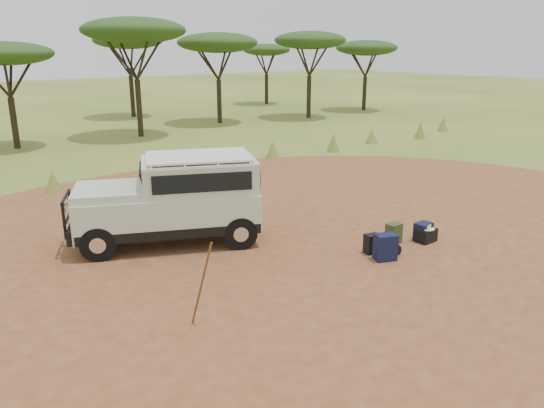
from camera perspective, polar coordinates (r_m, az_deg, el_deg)
ground at (r=12.25m, az=4.22°, el=-5.46°), size 140.00×140.00×0.00m
dirt_clearing at (r=12.25m, az=4.22°, el=-5.44°), size 23.00×23.00×0.01m
grass_fringe at (r=19.19m, az=-13.13°, el=3.61°), size 36.60×1.60×0.90m
acacia_treeline at (r=29.40m, az=-22.26°, el=16.04°), size 46.70×13.20×6.26m
safari_vehicle at (r=12.84m, az=-10.46°, el=0.24°), size 4.67×3.40×2.14m
walking_staff at (r=9.07m, az=-7.57°, el=-8.52°), size 0.30×0.37×1.54m
backpack_black at (r=12.43m, az=10.72°, el=-4.23°), size 0.38×0.32×0.46m
backpack_navy at (r=12.08m, az=12.09°, el=-4.58°), size 0.55×0.48×0.60m
backpack_olive at (r=13.15m, az=12.95°, el=-3.10°), size 0.36×0.26×0.50m
duffel_navy at (r=13.50m, az=15.94°, el=-2.90°), size 0.42×0.32×0.46m
hard_case at (r=13.47m, az=16.25°, el=-3.25°), size 0.49×0.35×0.34m
stuff_sack at (r=12.51m, az=12.92°, el=-4.71°), size 0.33×0.33×0.27m
safari_hat at (r=13.40m, az=16.32°, el=-2.40°), size 0.37×0.37×0.11m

